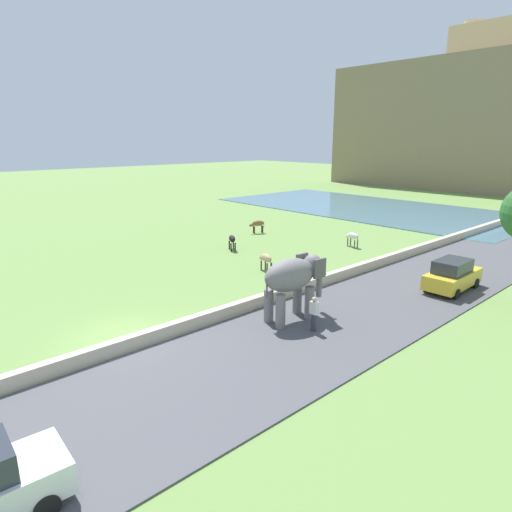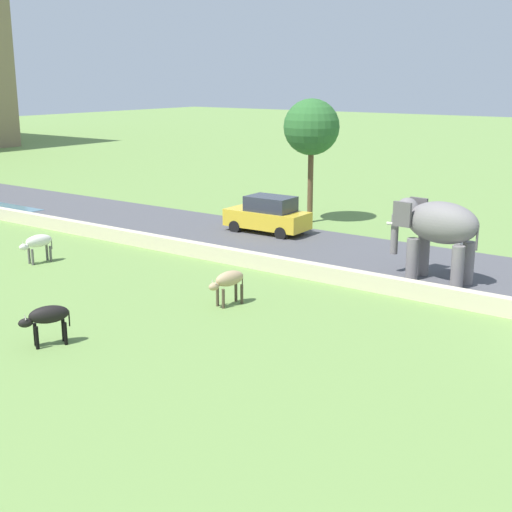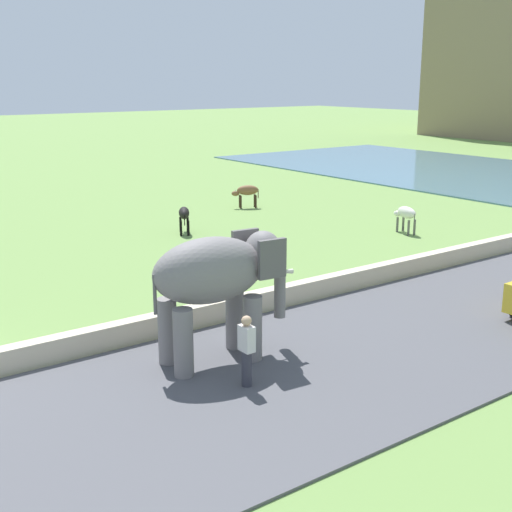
# 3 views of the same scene
# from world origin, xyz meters

# --- Properties ---
(road_surface) EXTENTS (7.00, 120.00, 0.06)m
(road_surface) POSITION_xyz_m (5.00, 20.00, 0.03)
(road_surface) COLOR #4C4C51
(road_surface) RESTS_ON ground
(barrier_wall) EXTENTS (0.40, 110.00, 0.60)m
(barrier_wall) POSITION_xyz_m (1.20, 18.00, 0.30)
(barrier_wall) COLOR beige
(barrier_wall) RESTS_ON ground
(elephant) EXTENTS (1.64, 3.53, 2.99)m
(elephant) POSITION_xyz_m (3.45, 6.84, 2.04)
(elephant) COLOR slate
(elephant) RESTS_ON ground
(person_beside_elephant) EXTENTS (0.36, 0.22, 1.63)m
(person_beside_elephant) POSITION_xyz_m (4.99, 6.52, 0.87)
(person_beside_elephant) COLOR #33333D
(person_beside_elephant) RESTS_ON ground
(car_yellow) EXTENTS (1.87, 4.04, 1.80)m
(car_yellow) POSITION_xyz_m (6.58, 16.36, 0.90)
(car_yellow) COLOR gold
(car_yellow) RESTS_ON ground
(cow_tan) EXTENTS (1.42, 0.69, 1.15)m
(cow_tan) POSITION_xyz_m (-3.03, 11.23, 0.84)
(cow_tan) COLOR tan
(cow_tan) RESTS_ON ground
(cow_white) EXTENTS (1.42, 0.64, 1.15)m
(cow_white) POSITION_xyz_m (-3.25, 20.70, 0.84)
(cow_white) COLOR silver
(cow_white) RESTS_ON ground
(cow_black) EXTENTS (1.37, 0.97, 1.15)m
(cow_black) POSITION_xyz_m (-8.75, 13.11, 0.84)
(cow_black) COLOR black
(cow_black) RESTS_ON ground
(tree_near) EXTENTS (2.79, 2.79, 6.21)m
(tree_near) POSITION_xyz_m (10.03, 16.16, 4.78)
(tree_near) COLOR brown
(tree_near) RESTS_ON ground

